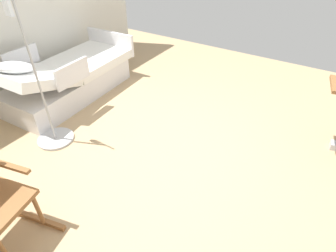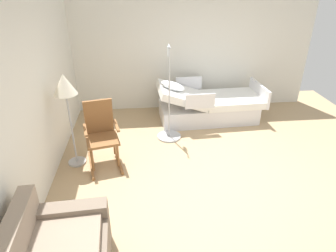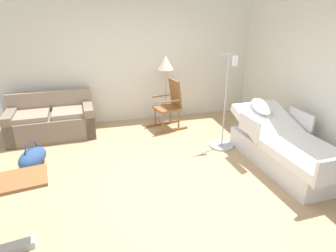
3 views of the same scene
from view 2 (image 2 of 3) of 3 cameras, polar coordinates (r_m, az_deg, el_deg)
ground_plane at (r=4.56m, az=10.03°, el=-9.77°), size 6.72×6.72×0.00m
back_wall at (r=3.99m, az=-25.87°, el=4.40°), size 5.58×0.10×2.70m
side_wall at (r=6.46m, az=4.67°, el=15.10°), size 0.10×5.16×2.70m
hospital_bed at (r=6.13m, az=7.72°, el=3.82°), size 1.07×2.16×0.91m
rocking_chair at (r=4.68m, az=-12.74°, el=-1.61°), size 0.84×0.62×1.05m
floor_lamp at (r=4.48m, az=-19.21°, el=6.38°), size 0.34×0.34×1.48m
iv_pole at (r=5.41m, az=0.21°, el=0.21°), size 0.44×0.44×1.69m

